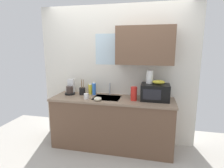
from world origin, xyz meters
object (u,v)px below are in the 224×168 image
paper_towel_roll (150,77)px  cereal_canister (134,94)px  microwave (155,92)px  dish_soap_bottle_yellow (90,89)px  mug_white (86,96)px  coffee_maker (71,89)px  dish_soap_bottle_blue (94,88)px  small_bowl (98,99)px  banana_bunch (159,82)px  utensil_crock (82,91)px

paper_towel_roll → cereal_canister: size_ratio=0.96×
microwave → dish_soap_bottle_yellow: size_ratio=2.11×
cereal_canister → mug_white: 0.80m
paper_towel_roll → dish_soap_bottle_yellow: size_ratio=1.01×
microwave → coffee_maker: size_ratio=1.64×
dish_soap_bottle_blue → small_bowl: dish_soap_bottle_blue is taller
microwave → coffee_maker: bearing=177.8°
banana_bunch → small_bowl: banana_bunch is taller
utensil_crock → small_bowl: utensil_crock is taller
paper_towel_roll → dish_soap_bottle_yellow: bearing=175.1°
microwave → small_bowl: bearing=-164.8°
coffee_maker → dish_soap_bottle_blue: (0.44, 0.05, 0.01)m
small_bowl → mug_white: bearing=164.7°
mug_white → small_bowl: size_ratio=0.73×
mug_white → utensil_crock: utensil_crock is taller
cereal_canister → banana_bunch: bearing=14.4°
paper_towel_roll → small_bowl: bearing=-159.8°
paper_towel_roll → cereal_canister: (-0.24, -0.15, -0.27)m
dish_soap_bottle_blue → mug_white: size_ratio=2.64×
banana_bunch → small_bowl: 1.03m
paper_towel_roll → utensil_crock: 1.25m
paper_towel_roll → small_bowl: (-0.81, -0.30, -0.35)m
microwave → cereal_canister: microwave is taller
coffee_maker → dish_soap_bottle_yellow: 0.37m
coffee_maker → mug_white: (0.40, -0.25, -0.06)m
mug_white → small_bowl: (0.22, -0.06, -0.02)m
coffee_maker → mug_white: coffee_maker is taller
dish_soap_bottle_blue → cereal_canister: dish_soap_bottle_blue is taller
paper_towel_roll → cereal_canister: bearing=-148.0°
microwave → mug_white: bearing=-170.6°
coffee_maker → dish_soap_bottle_blue: bearing=6.5°
microwave → mug_white: size_ratio=4.84×
paper_towel_roll → utensil_crock: bearing=179.1°
cereal_canister → mug_white: size_ratio=2.40×
mug_white → small_bowl: bearing=-15.3°
dish_soap_bottle_blue → small_bowl: size_ratio=1.93×
mug_white → utensil_crock: (-0.17, 0.26, 0.02)m
utensil_crock → coffee_maker: bearing=-177.1°
paper_towel_roll → coffee_maker: size_ratio=0.79×
coffee_maker → dish_soap_bottle_blue: size_ratio=1.11×
banana_bunch → coffee_maker: (-1.59, 0.06, -0.20)m
cereal_canister → utensil_crock: (-0.97, 0.17, -0.04)m
dish_soap_bottle_blue → utensil_crock: (-0.21, -0.04, -0.05)m
paper_towel_roll → small_bowl: 0.94m
cereal_canister → small_bowl: bearing=-165.4°
microwave → small_bowl: microwave is taller
banana_bunch → mug_white: bearing=-170.9°
mug_white → cereal_canister: bearing=6.5°
dish_soap_bottle_blue → utensil_crock: size_ratio=0.88×
dish_soap_bottle_blue → utensil_crock: utensil_crock is taller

